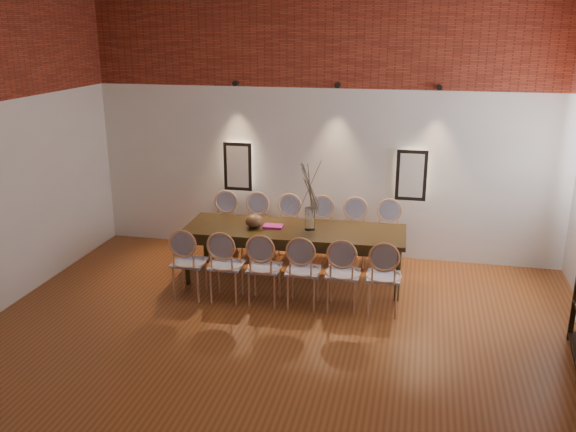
% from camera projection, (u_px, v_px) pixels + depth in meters
% --- Properties ---
extents(floor, '(7.00, 7.00, 0.02)m').
position_uv_depth(floor, '(265.00, 371.00, 6.21)').
color(floor, brown).
rests_on(floor, ground).
extents(wall_back, '(7.00, 0.10, 4.00)m').
position_uv_depth(wall_back, '(324.00, 122.00, 8.91)').
color(wall_back, silver).
rests_on(wall_back, ground).
extents(wall_front, '(7.00, 0.10, 4.00)m').
position_uv_depth(wall_front, '(22.00, 403.00, 2.30)').
color(wall_front, silver).
rests_on(wall_front, ground).
extents(brick_band_back, '(7.00, 0.02, 1.50)m').
position_uv_depth(brick_band_back, '(325.00, 33.00, 8.47)').
color(brick_band_back, maroon).
rests_on(brick_band_back, ground).
extents(niche_left, '(0.36, 0.06, 0.66)m').
position_uv_depth(niche_left, '(238.00, 166.00, 9.30)').
color(niche_left, '#FFEAC6').
rests_on(niche_left, wall_back).
extents(niche_right, '(0.36, 0.06, 0.66)m').
position_uv_depth(niche_right, '(411.00, 175.00, 8.76)').
color(niche_right, '#FFEAC6').
rests_on(niche_right, wall_back).
extents(spot_fixture_left, '(0.08, 0.10, 0.08)m').
position_uv_depth(spot_fixture_left, '(236.00, 83.00, 8.90)').
color(spot_fixture_left, black).
rests_on(spot_fixture_left, wall_back).
extents(spot_fixture_mid, '(0.08, 0.10, 0.08)m').
position_uv_depth(spot_fixture_mid, '(337.00, 85.00, 8.59)').
color(spot_fixture_mid, black).
rests_on(spot_fixture_mid, wall_back).
extents(spot_fixture_right, '(0.08, 0.10, 0.08)m').
position_uv_depth(spot_fixture_right, '(439.00, 87.00, 8.30)').
color(spot_fixture_right, black).
rests_on(spot_fixture_right, wall_back).
extents(dining_table, '(2.98, 1.04, 0.75)m').
position_uv_depth(dining_table, '(294.00, 255.00, 8.29)').
color(dining_table, black).
rests_on(dining_table, floor).
extents(chair_near_a, '(0.45, 0.45, 0.94)m').
position_uv_depth(chair_near_a, '(189.00, 262.00, 7.78)').
color(chair_near_a, tan).
rests_on(chair_near_a, floor).
extents(chair_near_b, '(0.45, 0.45, 0.94)m').
position_uv_depth(chair_near_b, '(226.00, 265.00, 7.69)').
color(chair_near_b, tan).
rests_on(chair_near_b, floor).
extents(chair_near_c, '(0.45, 0.45, 0.94)m').
position_uv_depth(chair_near_c, '(264.00, 268.00, 7.60)').
color(chair_near_c, tan).
rests_on(chair_near_c, floor).
extents(chair_near_d, '(0.45, 0.45, 0.94)m').
position_uv_depth(chair_near_d, '(303.00, 270.00, 7.51)').
color(chair_near_d, tan).
rests_on(chair_near_d, floor).
extents(chair_near_e, '(0.45, 0.45, 0.94)m').
position_uv_depth(chair_near_e, '(343.00, 273.00, 7.42)').
color(chair_near_e, tan).
rests_on(chair_near_e, floor).
extents(chair_near_f, '(0.45, 0.45, 0.94)m').
position_uv_depth(chair_near_f, '(384.00, 276.00, 7.34)').
color(chair_near_f, tan).
rests_on(chair_near_f, floor).
extents(chair_far_a, '(0.45, 0.45, 0.94)m').
position_uv_depth(chair_far_a, '(223.00, 226.00, 9.19)').
color(chair_far_a, tan).
rests_on(chair_far_a, floor).
extents(chair_far_b, '(0.45, 0.45, 0.94)m').
position_uv_depth(chair_far_b, '(255.00, 227.00, 9.10)').
color(chair_far_b, tan).
rests_on(chair_far_b, floor).
extents(chair_far_c, '(0.45, 0.45, 0.94)m').
position_uv_depth(chair_far_c, '(287.00, 229.00, 9.01)').
color(chair_far_c, tan).
rests_on(chair_far_c, floor).
extents(chair_far_d, '(0.45, 0.45, 0.94)m').
position_uv_depth(chair_far_d, '(320.00, 232.00, 8.93)').
color(chair_far_d, tan).
rests_on(chair_far_d, floor).
extents(chair_far_e, '(0.45, 0.45, 0.94)m').
position_uv_depth(chair_far_e, '(354.00, 234.00, 8.84)').
color(chair_far_e, tan).
rests_on(chair_far_e, floor).
extents(chair_far_f, '(0.45, 0.45, 0.94)m').
position_uv_depth(chair_far_f, '(388.00, 236.00, 8.75)').
color(chair_far_f, tan).
rests_on(chair_far_f, floor).
extents(vase, '(0.14, 0.14, 0.30)m').
position_uv_depth(vase, '(310.00, 219.00, 8.10)').
color(vase, silver).
rests_on(vase, dining_table).
extents(dried_branches, '(0.50, 0.50, 0.70)m').
position_uv_depth(dried_branches, '(310.00, 186.00, 7.96)').
color(dried_branches, '#4A4030').
rests_on(dried_branches, vase).
extents(bowl, '(0.24, 0.24, 0.18)m').
position_uv_depth(bowl, '(254.00, 221.00, 8.20)').
color(bowl, brown).
rests_on(bowl, dining_table).
extents(book, '(0.27, 0.19, 0.03)m').
position_uv_depth(book, '(273.00, 226.00, 8.22)').
color(book, '#91166B').
rests_on(book, dining_table).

